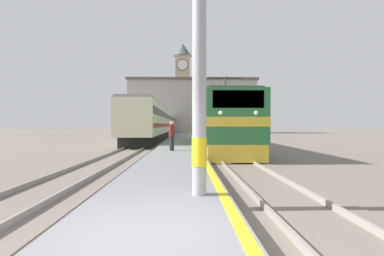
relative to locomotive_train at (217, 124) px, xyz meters
The scene contains 9 objects.
ground_plane 11.99m from the locomotive_train, 103.92° to the left, with size 200.00×200.00×0.00m, color #70665B.
platform 7.29m from the locomotive_train, 113.69° to the left, with size 2.84×140.00×0.34m.
rail_track_near 6.75m from the locomotive_train, 90.00° to the left, with size 2.83×140.00×0.16m.
rail_track_far 9.14m from the locomotive_train, 133.53° to the left, with size 2.84×140.00×0.16m.
locomotive_train is the anchor object (origin of this frame).
passenger_train 23.28m from the locomotive_train, 105.36° to the left, with size 2.92×47.70×3.98m.
person_on_platform 6.36m from the locomotive_train, 119.96° to the right, with size 0.34×0.34×1.67m.
clock_tower 52.82m from the locomotive_train, 93.46° to the left, with size 4.45×4.45×22.08m.
station_building 44.63m from the locomotive_train, 91.17° to the left, with size 28.28×7.56×11.95m.
Camera 1 is at (0.49, -4.02, 1.79)m, focal length 28.00 mm.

